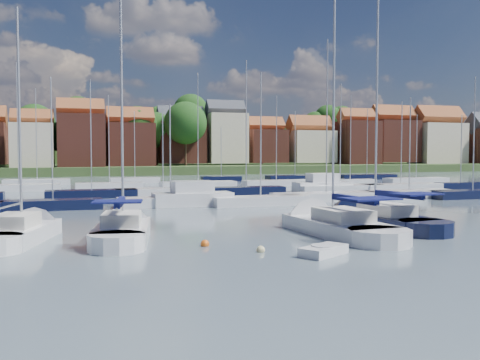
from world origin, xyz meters
name	(u,v)px	position (x,y,z in m)	size (l,w,h in m)	color
ground	(199,190)	(0.00, 40.00, 0.00)	(260.00, 260.00, 0.00)	#4B5866
sailboat_left	(124,230)	(-12.82, 4.32, 0.36)	(4.61, 10.95, 14.49)	silver
sailboat_centre	(323,225)	(-0.97, 2.95, 0.35)	(4.18, 12.76, 17.02)	silver
sailboat_navy	(365,219)	(2.96, 4.62, 0.35)	(5.02, 12.35, 16.60)	black
sailboat_far	(26,232)	(-18.10, 5.34, 0.34)	(5.30, 10.62, 13.67)	silver
tender	(323,251)	(-4.52, -4.17, 0.21)	(2.81, 2.34, 0.55)	silver
buoy_b	(261,252)	(-7.04, -2.53, 0.00)	(0.41, 0.41, 0.41)	beige
buoy_c	(205,246)	(-9.20, -0.12, 0.00)	(0.45, 0.45, 0.45)	#D85914
buoy_d	(403,240)	(1.52, -1.65, 0.00)	(0.42, 0.42, 0.42)	#D85914
buoy_e	(393,220)	(5.91, 5.83, 0.00)	(0.54, 0.54, 0.54)	#D85914
marina_field	(224,188)	(1.91, 35.15, 0.43)	(79.62, 41.41, 15.93)	silver
far_shore_town	(133,153)	(2.23, 132.67, 4.61)	(212.46, 90.00, 22.27)	#374824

